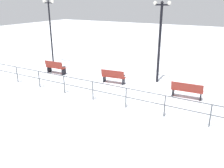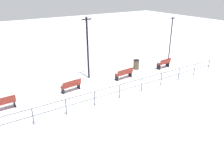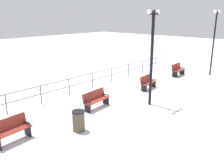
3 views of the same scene
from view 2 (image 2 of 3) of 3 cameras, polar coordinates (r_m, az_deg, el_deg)
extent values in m
plane|color=white|center=(17.86, -3.23, -0.15)|extent=(80.00, 80.00, 0.00)
cube|color=maroon|center=(21.81, 12.76, 5.13)|extent=(0.57, 1.49, 0.04)
cube|color=maroon|center=(21.60, 13.29, 5.58)|extent=(0.22, 1.47, 0.45)
cube|color=black|center=(22.36, 13.77, 4.84)|extent=(0.42, 0.08, 0.48)
cube|color=black|center=(21.43, 11.60, 4.22)|extent=(0.42, 0.08, 0.48)
cube|color=black|center=(22.26, 13.82, 5.73)|extent=(0.42, 0.10, 0.04)
cube|color=black|center=(21.32, 11.64, 5.15)|extent=(0.42, 0.10, 0.04)
cube|color=maroon|center=(18.85, 2.91, 2.60)|extent=(0.56, 1.68, 0.04)
cube|color=maroon|center=(18.60, 3.37, 3.11)|extent=(0.23, 1.66, 0.46)
cube|color=black|center=(19.37, 4.55, 2.47)|extent=(0.40, 0.08, 0.44)
cube|color=black|center=(18.50, 1.16, 1.48)|extent=(0.40, 0.08, 0.44)
cube|color=black|center=(19.27, 4.54, 3.42)|extent=(0.41, 0.10, 0.04)
cube|color=black|center=(18.39, 1.13, 2.48)|extent=(0.41, 0.10, 0.04)
cube|color=maroon|center=(16.88, -10.35, -0.41)|extent=(0.61, 1.57, 0.04)
cube|color=maroon|center=(16.60, -10.02, 0.14)|extent=(0.30, 1.53, 0.47)
cube|color=black|center=(17.27, -8.41, -0.48)|extent=(0.40, 0.10, 0.43)
cube|color=black|center=(16.69, -12.25, -1.68)|extent=(0.40, 0.10, 0.43)
cube|color=black|center=(17.15, -8.51, 0.56)|extent=(0.40, 0.12, 0.04)
cube|color=black|center=(16.57, -12.38, -0.61)|extent=(0.40, 0.12, 0.04)
cube|color=maroon|center=(15.69, -25.78, -4.34)|extent=(0.55, 1.54, 0.04)
cube|color=maroon|center=(15.36, -25.76, -3.86)|extent=(0.18, 1.53, 0.48)
cube|color=black|center=(15.88, -23.32, -4.50)|extent=(0.45, 0.07, 0.46)
cube|color=black|center=(15.75, -23.55, -3.34)|extent=(0.45, 0.09, 0.04)
cylinder|color=black|center=(24.27, 14.50, 10.91)|extent=(0.10, 0.10, 4.28)
cylinder|color=black|center=(23.92, 15.01, 15.62)|extent=(0.06, 0.68, 0.06)
sphere|color=white|center=(24.16, 15.60, 15.89)|extent=(0.24, 0.24, 0.24)
sphere|color=white|center=(23.66, 14.46, 15.86)|extent=(0.24, 0.24, 0.24)
cone|color=black|center=(23.90, 15.06, 16.05)|extent=(0.15, 0.15, 0.12)
cylinder|color=black|center=(18.50, -6.11, 8.67)|extent=(0.15, 0.15, 4.91)
cylinder|color=black|center=(18.04, -6.45, 15.84)|extent=(0.09, 0.85, 0.09)
sphere|color=white|center=(18.22, -5.23, 16.29)|extent=(0.22, 0.22, 0.22)
sphere|color=white|center=(17.84, -7.72, 16.02)|extent=(0.22, 0.22, 0.22)
cone|color=black|center=(18.02, -6.47, 16.41)|extent=(0.22, 0.22, 0.12)
cylinder|color=#383D42|center=(22.25, 23.10, 4.24)|extent=(0.05, 0.05, 1.03)
cylinder|color=#383D42|center=(20.70, 20.00, 3.36)|extent=(0.05, 0.05, 1.03)
cylinder|color=#383D42|center=(19.24, 16.42, 2.32)|extent=(0.05, 0.05, 1.03)
cylinder|color=#383D42|center=(17.87, 12.28, 1.11)|extent=(0.05, 0.05, 1.03)
cylinder|color=#383D42|center=(16.61, 7.48, -0.30)|extent=(0.05, 0.05, 1.03)
cylinder|color=#383D42|center=(15.51, 1.95, -1.92)|extent=(0.05, 0.05, 1.03)
cylinder|color=#383D42|center=(14.58, -4.37, -3.74)|extent=(0.05, 0.05, 1.03)
cylinder|color=#383D42|center=(13.87, -11.47, -5.73)|extent=(0.05, 0.05, 1.03)
cylinder|color=#383D42|center=(13.41, -19.25, -7.79)|extent=(0.05, 0.05, 1.03)
cylinder|color=#383D42|center=(15.29, 1.97, -0.18)|extent=(0.04, 19.57, 0.04)
cylinder|color=#383D42|center=(15.49, 1.95, -1.75)|extent=(0.04, 19.57, 0.04)
cylinder|color=brown|center=(21.12, 6.09, 4.81)|extent=(0.52, 0.52, 0.84)
cylinder|color=black|center=(20.98, 6.15, 5.97)|extent=(0.54, 0.54, 0.06)
camera|label=1|loc=(13.14, 48.91, 6.19)|focal=38.28mm
camera|label=3|loc=(29.55, 6.82, 18.84)|focal=38.72mm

